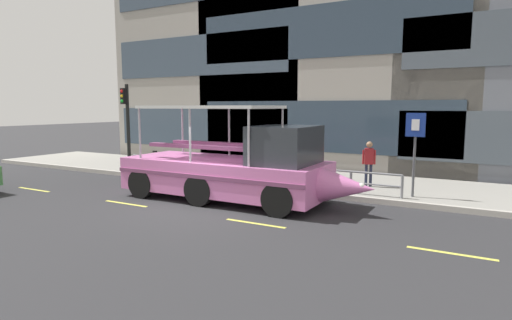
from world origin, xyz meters
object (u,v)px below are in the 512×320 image
(parking_sign, at_px, (415,140))
(pedestrian_mid_left, at_px, (293,157))
(traffic_light_pole, at_px, (127,118))
(duck_tour_boat, at_px, (237,169))
(leaned_bicycle, at_px, (159,164))
(pedestrian_near_bow, at_px, (369,159))

(parking_sign, xyz_separation_m, pedestrian_mid_left, (-4.53, 0.51, -0.85))
(traffic_light_pole, relative_size, duck_tour_boat, 0.46)
(leaned_bicycle, bearing_deg, duck_tour_boat, -24.39)
(parking_sign, relative_size, duck_tour_boat, 0.32)
(parking_sign, xyz_separation_m, pedestrian_near_bow, (-1.74, 1.15, -0.85))
(traffic_light_pole, xyz_separation_m, leaned_bicycle, (1.71, 0.17, -2.03))
(pedestrian_near_bow, bearing_deg, pedestrian_mid_left, -167.10)
(duck_tour_boat, bearing_deg, pedestrian_near_bow, 47.84)
(pedestrian_near_bow, relative_size, pedestrian_mid_left, 1.00)
(parking_sign, height_order, duck_tour_boat, duck_tour_boat)
(pedestrian_mid_left, bearing_deg, duck_tour_boat, -101.10)
(parking_sign, xyz_separation_m, duck_tour_boat, (-5.14, -2.61, -0.97))
(traffic_light_pole, height_order, duck_tour_boat, traffic_light_pole)
(traffic_light_pole, bearing_deg, pedestrian_near_bow, 6.93)
(pedestrian_near_bow, xyz_separation_m, pedestrian_mid_left, (-2.79, -0.64, -0.00))
(pedestrian_near_bow, distance_m, pedestrian_mid_left, 2.86)
(parking_sign, height_order, leaned_bicycle, parking_sign)
(pedestrian_near_bow, bearing_deg, leaned_bicycle, -172.83)
(traffic_light_pole, distance_m, pedestrian_near_bow, 11.03)
(duck_tour_boat, bearing_deg, parking_sign, 26.92)
(leaned_bicycle, distance_m, pedestrian_near_bow, 9.24)
(leaned_bicycle, relative_size, pedestrian_mid_left, 1.04)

